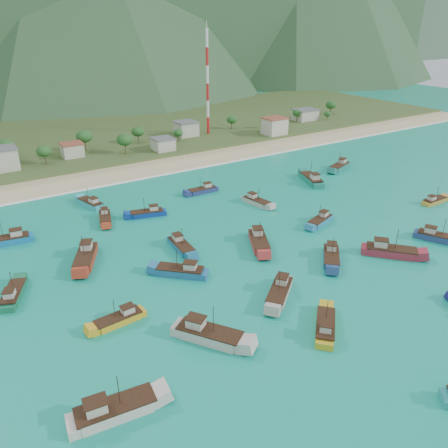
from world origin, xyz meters
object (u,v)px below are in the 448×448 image
boat_29 (86,258)px  boat_13 (390,252)px  boat_15 (339,167)px  boat_30 (148,214)px  boat_22 (331,257)px  boat_26 (13,295)px  boat_33 (181,272)px  boat_31 (105,218)px  boat_17 (114,411)px  boat_6 (181,246)px  boat_25 (325,327)px  boat_0 (257,202)px  boat_18 (91,204)px  boat_8 (280,292)px  boat_24 (259,242)px  boat_16 (208,335)px  boat_19 (312,180)px  radio_tower (208,83)px  boat_1 (8,240)px  boat_32 (320,221)px  boat_14 (120,320)px  boat_27 (438,238)px  boat_28 (203,191)px  boat_4 (434,201)px

boat_29 → boat_13: bearing=175.6°
boat_15 → boat_30: boat_15 is taller
boat_22 → boat_26: size_ratio=0.97×
boat_13 → boat_33: 47.76m
boat_31 → boat_17: bearing=88.8°
boat_6 → boat_22: size_ratio=1.05×
boat_6 → boat_25: size_ratio=1.10×
boat_25 → boat_33: boat_33 is taller
boat_0 → boat_18: (-41.37, 24.82, 0.02)m
boat_8 → boat_18: boat_8 is taller
boat_0 → boat_6: size_ratio=0.98×
boat_6 → boat_24: bearing=156.8°
boat_16 → boat_19: size_ratio=0.94×
radio_tower → boat_1: (-95.32, -65.90, -23.00)m
boat_31 → boat_32: 57.41m
boat_14 → boat_16: 16.56m
boat_29 → boat_32: 59.75m
boat_6 → boat_29: 21.47m
boat_0 → boat_18: boat_18 is taller
radio_tower → boat_30: size_ratio=4.35×
boat_15 → boat_24: boat_24 is taller
boat_0 → boat_27: boat_27 is taller
boat_14 → boat_29: size_ratio=0.75×
boat_25 → boat_28: (15.83, 69.54, -0.05)m
boat_16 → boat_0: bearing=-168.5°
boat_8 → boat_19: (50.90, 45.67, 0.17)m
boat_29 → boat_16: bearing=130.1°
boat_24 → boat_28: (6.46, 37.92, -0.23)m
boat_8 → boat_14: boat_8 is taller
boat_6 → boat_27: bearing=155.0°
boat_1 → boat_32: bearing=-106.3°
boat_24 → boat_32: (21.19, 1.30, -0.23)m
boat_27 → boat_33: boat_33 is taller
boat_16 → boat_17: size_ratio=1.00×
boat_15 → boat_26: 115.57m
boat_14 → boat_33: boat_33 is taller
boat_26 → boat_31: 37.19m
boat_24 → boat_30: bearing=-36.1°
boat_15 → radio_tower: bearing=-7.5°
boat_22 → boat_29: bearing=11.6°
boat_0 → boat_26: 69.39m
boat_14 → boat_27: 77.65m
boat_25 → boat_33: size_ratio=0.93×
boat_14 → boat_17: 20.54m
boat_4 → boat_19: size_ratio=0.68×
boat_16 → boat_26: 39.98m
boat_13 → boat_6: bearing=-77.8°
boat_19 → boat_26: boat_19 is taller
boat_4 → boat_17: bearing=-77.7°
boat_0 → boat_30: size_ratio=1.00×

